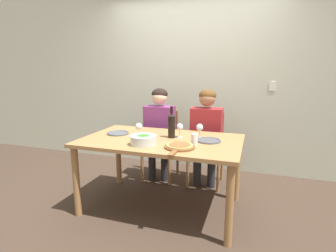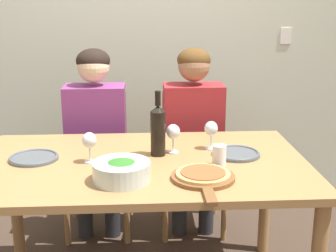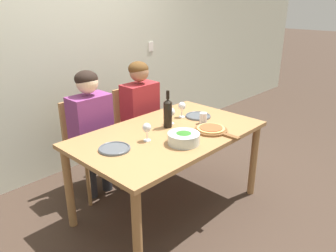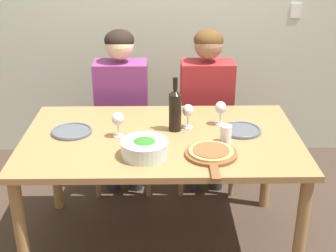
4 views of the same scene
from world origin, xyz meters
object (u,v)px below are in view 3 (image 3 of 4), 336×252
object	(u,v)px
dinner_plate_left	(114,148)
wine_glass_right	(182,107)
person_man	(141,108)
broccoli_bowl	(184,138)
pizza_on_board	(212,130)
person_woman	(92,122)
water_tumbler	(203,118)
chair_left	(87,143)
chair_right	(135,126)
dinner_plate_right	(198,116)
wine_glass_centre	(171,113)
wine_glass_left	(147,129)
wine_bottle	(168,112)

from	to	relation	value
dinner_plate_left	wine_glass_right	size ratio (longest dim) A/B	1.61
person_man	broccoli_bowl	distance (m)	1.06
pizza_on_board	wine_glass_right	xyz separation A→B (m)	(0.10, 0.43, 0.09)
person_woman	water_tumbler	world-z (taller)	person_woman
chair_left	wine_glass_right	world-z (taller)	chair_left
chair_right	dinner_plate_right	world-z (taller)	chair_right
broccoli_bowl	wine_glass_centre	bearing A→B (deg)	55.74
person_woman	wine_glass_right	distance (m)	0.86
wine_glass_left	wine_glass_right	distance (m)	0.64
dinner_plate_left	person_man	bearing A→B (deg)	37.29
wine_glass_centre	water_tumbler	xyz separation A→B (m)	(0.20, -0.21, -0.05)
wine_glass_centre	wine_glass_left	bearing A→B (deg)	-163.30
dinner_plate_left	wine_glass_left	xyz separation A→B (m)	(0.28, -0.06, 0.10)
person_woman	wine_glass_centre	world-z (taller)	person_woman
broccoli_bowl	water_tumbler	xyz separation A→B (m)	(0.46, 0.16, 0.01)
chair_right	pizza_on_board	xyz separation A→B (m)	(-0.07, -1.09, 0.28)
pizza_on_board	wine_glass_centre	world-z (taller)	wine_glass_centre
dinner_plate_left	wine_glass_right	xyz separation A→B (m)	(0.90, 0.11, 0.10)
wine_bottle	wine_glass_right	bearing A→B (deg)	16.13
wine_glass_right	water_tumbler	distance (m)	0.26
chair_right	dinner_plate_left	xyz separation A→B (m)	(-0.87, -0.77, 0.27)
chair_right	dinner_plate_right	xyz separation A→B (m)	(0.14, -0.77, 0.27)
wine_bottle	wine_glass_left	xyz separation A→B (m)	(-0.33, -0.09, -0.03)
chair_left	dinner_plate_left	size ratio (longest dim) A/B	3.80
person_woman	pizza_on_board	distance (m)	1.12
person_woman	wine_glass_right	world-z (taller)	person_woman
person_man	pizza_on_board	distance (m)	0.98
dinner_plate_right	wine_glass_left	world-z (taller)	wine_glass_left
wine_bottle	wine_glass_left	distance (m)	0.35
water_tumbler	wine_glass_left	bearing A→B (deg)	172.30
chair_left	pizza_on_board	size ratio (longest dim) A/B	2.19
pizza_on_board	wine_glass_left	world-z (taller)	wine_glass_left
water_tumbler	person_woman	bearing A→B (deg)	129.26
pizza_on_board	water_tumbler	bearing A→B (deg)	60.03
wine_glass_right	water_tumbler	xyz separation A→B (m)	(0.00, -0.25, -0.05)
wine_glass_centre	wine_glass_right	bearing A→B (deg)	13.29
chair_right	wine_glass_left	xyz separation A→B (m)	(-0.58, -0.83, 0.37)
wine_glass_left	chair_right	bearing A→B (deg)	54.86
wine_glass_left	wine_glass_centre	size ratio (longest dim) A/B	1.00
wine_bottle	water_tumbler	size ratio (longest dim) A/B	3.24
dinner_plate_left	wine_glass_right	distance (m)	0.91
wine_bottle	water_tumbler	bearing A→B (deg)	-31.50
broccoli_bowl	wine_glass_right	xyz separation A→B (m)	(0.45, 0.42, 0.06)
chair_right	water_tumbler	size ratio (longest dim) A/B	9.02
wine_glass_right	pizza_on_board	bearing A→B (deg)	-102.69
chair_right	pizza_on_board	world-z (taller)	chair_right
dinner_plate_left	wine_glass_centre	distance (m)	0.71
broccoli_bowl	wine_glass_right	size ratio (longest dim) A/B	1.68
broccoli_bowl	wine_glass_right	bearing A→B (deg)	42.57
dinner_plate_left	dinner_plate_right	bearing A→B (deg)	0.27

